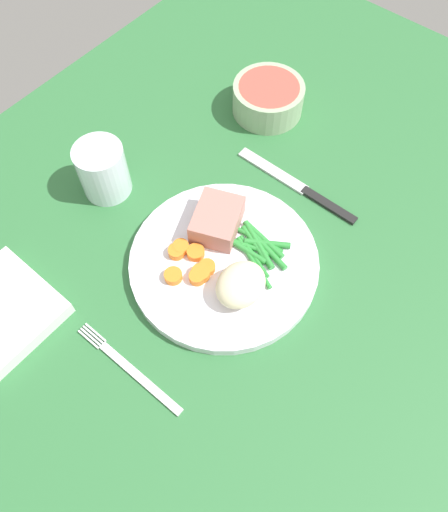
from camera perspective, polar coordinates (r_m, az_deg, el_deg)
dining_table at (r=69.77cm, az=0.53°, el=0.04°), size 120.00×90.00×2.00cm
dinner_plate at (r=67.18cm, az=0.00°, el=-0.76°), size 25.20×25.20×1.60cm
meat_portion at (r=67.69cm, az=-0.78°, el=4.10°), size 9.01×8.19×3.45cm
mashed_potatoes at (r=62.62cm, az=1.90°, el=-3.25°), size 6.92×5.78×3.93cm
carrot_slices at (r=65.71cm, az=-3.90°, el=-0.87°), size 6.84×7.04×1.21cm
green_beans at (r=67.17cm, az=3.89°, el=1.03°), size 6.99×9.96×0.86cm
fork at (r=63.20cm, az=-10.62°, el=-12.44°), size 1.44×16.60×0.40cm
knife at (r=75.64cm, az=8.49°, el=7.73°), size 1.70×20.50×0.64cm
water_glass at (r=74.27cm, az=-13.46°, el=9.16°), size 7.01×7.01×8.03cm
salad_bowl at (r=83.89cm, az=5.02°, el=17.49°), size 11.26×11.26×4.89cm
napkin at (r=69.72cm, az=-23.92°, el=-5.79°), size 12.76×13.25×2.09cm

